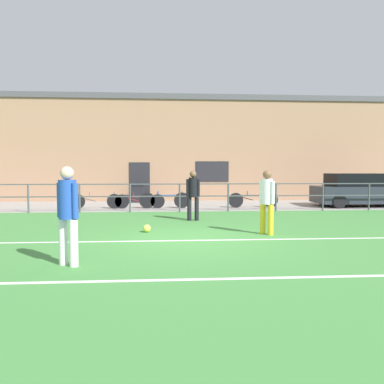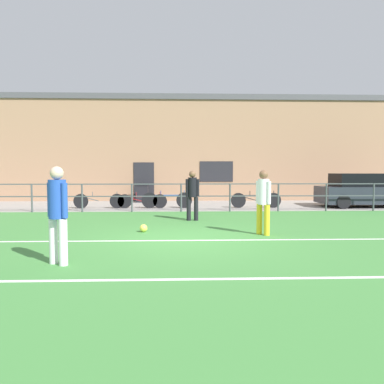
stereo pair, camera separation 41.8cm
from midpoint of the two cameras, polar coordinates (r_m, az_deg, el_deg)
name	(u,v)px [view 2 (the right image)]	position (r m, az deg, el deg)	size (l,w,h in m)	color
ground	(183,240)	(9.21, -0.06, -7.40)	(60.00, 44.00, 0.04)	#42843D
field_line_touchline	(183,240)	(9.05, -0.02, -7.46)	(36.00, 0.11, 0.00)	white
field_line_hash	(186,279)	(5.96, 1.13, -13.28)	(36.00, 0.11, 0.00)	white
pavement_strip	(181,205)	(17.63, -1.05, -2.08)	(48.00, 5.00, 0.02)	gray
perimeter_fence	(181,193)	(15.08, -0.88, -0.21)	(36.07, 0.07, 1.15)	#474C51
clubhouse_facade	(180,149)	(21.28, -1.25, 6.64)	(28.00, 2.56, 5.76)	#A37A5B
player_goalkeeper	(192,192)	(12.43, 1.03, -0.06)	(0.46, 0.29, 1.68)	black
player_striker	(263,198)	(9.92, 12.10, -0.95)	(0.33, 0.39, 1.70)	gold
player_winger	(58,209)	(7.02, -18.38, -2.52)	(0.42, 0.32, 1.78)	white
soccer_ball_spare	(144,228)	(10.29, -6.31, -5.56)	(0.21, 0.21, 0.21)	#E5E04C
parked_car_red	(365,191)	(18.72, 25.60, 0.15)	(4.18, 1.89, 1.51)	#282D38
bicycle_parked_0	(99,201)	(16.62, -13.44, -1.32)	(2.21, 0.04, 0.74)	black
bicycle_parked_1	(167,200)	(16.30, -3.16, -1.23)	(2.22, 0.04, 0.78)	black
bicycle_parked_2	(142,201)	(16.36, -6.94, -1.36)	(2.16, 0.04, 0.72)	black
bicycle_parked_3	(256,200)	(16.70, 10.51, -1.22)	(2.24, 0.04, 0.76)	black
trash_bin_0	(142,193)	(19.37, -7.07, -0.16)	(0.66, 0.56, 0.94)	black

